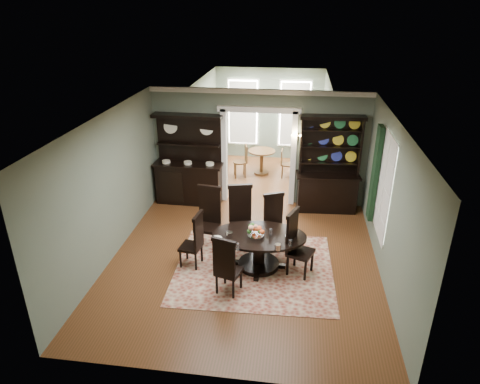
# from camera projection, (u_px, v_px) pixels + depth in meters

# --- Properties ---
(room) EXTENTS (5.51, 6.01, 3.01)m
(room) POSITION_uv_depth(u_px,v_px,m) (244.00, 192.00, 8.28)
(room) COLOR brown
(room) RESTS_ON ground
(parlor) EXTENTS (3.51, 3.50, 3.01)m
(parlor) POSITION_uv_depth(u_px,v_px,m) (266.00, 121.00, 13.26)
(parlor) COLOR brown
(parlor) RESTS_ON ground
(doorway_trim) EXTENTS (2.08, 0.25, 2.57)m
(doorway_trim) POSITION_uv_depth(u_px,v_px,m) (259.00, 143.00, 10.93)
(doorway_trim) COLOR white
(doorway_trim) RESTS_ON floor
(right_window) EXTENTS (0.15, 1.47, 2.12)m
(right_window) POSITION_uv_depth(u_px,v_px,m) (380.00, 180.00, 8.74)
(right_window) COLOR white
(right_window) RESTS_ON wall_right
(wall_sconce) EXTENTS (0.27, 0.21, 0.21)m
(wall_sconce) POSITION_uv_depth(u_px,v_px,m) (296.00, 136.00, 10.56)
(wall_sconce) COLOR #B1822F
(wall_sconce) RESTS_ON back_wall_right
(rug) EXTENTS (3.23, 2.87, 0.01)m
(rug) POSITION_uv_depth(u_px,v_px,m) (254.00, 268.00, 8.67)
(rug) COLOR maroon
(rug) RESTS_ON floor
(dining_table) EXTENTS (1.92, 1.81, 0.74)m
(dining_table) POSITION_uv_depth(u_px,v_px,m) (259.00, 245.00, 8.53)
(dining_table) COLOR black
(dining_table) RESTS_ON rug
(centerpiece) EXTENTS (1.59, 1.02, 0.26)m
(centerpiece) POSITION_uv_depth(u_px,v_px,m) (256.00, 234.00, 8.32)
(centerpiece) COLOR silver
(centerpiece) RESTS_ON dining_table
(chair_far_left) EXTENTS (0.57, 0.55, 1.38)m
(chair_far_left) POSITION_uv_depth(u_px,v_px,m) (209.00, 215.00, 9.22)
(chair_far_left) COLOR black
(chair_far_left) RESTS_ON rug
(chair_far_mid) EXTENTS (0.62, 0.60, 1.39)m
(chair_far_mid) POSITION_uv_depth(u_px,v_px,m) (241.00, 214.00, 9.26)
(chair_far_mid) COLOR black
(chair_far_mid) RESTS_ON rug
(chair_far_right) EXTENTS (0.58, 0.57, 1.22)m
(chair_far_right) POSITION_uv_depth(u_px,v_px,m) (274.00, 219.00, 9.25)
(chair_far_right) COLOR black
(chair_far_right) RESTS_ON rug
(chair_end_left) EXTENTS (0.48, 0.50, 1.19)m
(chair_end_left) POSITION_uv_depth(u_px,v_px,m) (195.00, 239.00, 8.51)
(chair_end_left) COLOR black
(chair_end_left) RESTS_ON rug
(chair_end_right) EXTENTS (0.61, 0.63, 1.33)m
(chair_end_right) POSITION_uv_depth(u_px,v_px,m) (296.00, 241.00, 8.29)
(chair_end_right) COLOR black
(chair_end_right) RESTS_ON rug
(chair_near) EXTENTS (0.55, 0.54, 1.21)m
(chair_near) POSITION_uv_depth(u_px,v_px,m) (226.00, 265.00, 7.66)
(chair_near) COLOR black
(chair_near) RESTS_ON rug
(sideboard) EXTENTS (1.80, 0.67, 2.36)m
(sideboard) POSITION_uv_depth(u_px,v_px,m) (189.00, 172.00, 11.23)
(sideboard) COLOR black
(sideboard) RESTS_ON floor
(welsh_dresser) EXTENTS (1.61, 0.68, 2.45)m
(welsh_dresser) POSITION_uv_depth(u_px,v_px,m) (328.00, 177.00, 10.77)
(welsh_dresser) COLOR black
(welsh_dresser) RESTS_ON floor
(parlor_table) EXTENTS (0.82, 0.82, 0.76)m
(parlor_table) POSITION_uv_depth(u_px,v_px,m) (262.00, 159.00, 13.17)
(parlor_table) COLOR brown
(parlor_table) RESTS_ON parlor_floor
(parlor_chair_left) EXTENTS (0.46, 0.45, 0.99)m
(parlor_chair_left) POSITION_uv_depth(u_px,v_px,m) (242.00, 160.00, 12.94)
(parlor_chair_left) COLOR brown
(parlor_chair_left) RESTS_ON parlor_floor
(parlor_chair_right) EXTENTS (0.36, 0.36, 0.87)m
(parlor_chair_right) POSITION_uv_depth(u_px,v_px,m) (285.00, 163.00, 12.92)
(parlor_chair_right) COLOR brown
(parlor_chair_right) RESTS_ON parlor_floor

